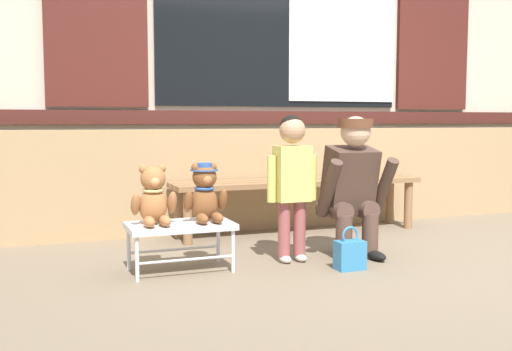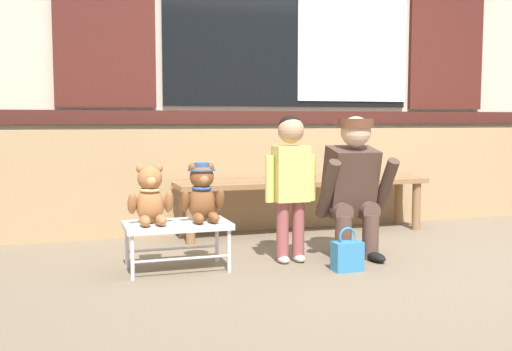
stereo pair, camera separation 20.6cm
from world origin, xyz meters
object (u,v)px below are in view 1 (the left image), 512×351
Objects in this scene: adult_crouching at (353,186)px; small_display_bench at (180,228)px; child_standing at (292,172)px; wooden_bench_long at (299,188)px; teddy_bear_with_hat at (205,194)px; teddy_bear_plain at (154,198)px; handbag_on_ground at (350,254)px.

small_display_bench is at bearing 179.51° from adult_crouching.
child_standing is 0.46m from adult_crouching.
teddy_bear_with_hat is at bearing -139.79° from wooden_bench_long.
adult_crouching is at bearing -91.08° from wooden_bench_long.
adult_crouching is at bearing -0.69° from teddy_bear_with_hat.
small_display_bench is 1.21m from adult_crouching.
adult_crouching is at bearing -0.49° from teddy_bear_plain.
handbag_on_ground is at bearing -100.06° from wooden_bench_long.
small_display_bench is 0.67× the size of child_standing.
teddy_bear_with_hat is at bearing 179.31° from adult_crouching.
child_standing is at bearing -0.71° from teddy_bear_with_hat.
wooden_bench_long reaches higher than handbag_on_ground.
adult_crouching reaches higher than handbag_on_ground.
wooden_bench_long is 7.72× the size of handbag_on_ground.
teddy_bear_plain is (-1.37, -0.89, 0.09)m from wooden_bench_long.
handbag_on_ground is (0.99, -0.33, -0.17)m from small_display_bench.
child_standing reaches higher than teddy_bear_plain.
adult_crouching is (-0.02, -0.90, 0.11)m from wooden_bench_long.
teddy_bear_with_hat is (0.16, 0.00, 0.21)m from small_display_bench.
handbag_on_ground is (0.25, -0.33, -0.50)m from child_standing.
adult_crouching is at bearing 58.16° from handbag_on_ground.
teddy_bear_with_hat reaches higher than handbag_on_ground.
teddy_bear_with_hat is at bearing 158.14° from handbag_on_ground.
small_display_bench is at bearing -143.67° from wooden_bench_long.
handbag_on_ground is at bearing -21.86° from teddy_bear_with_hat.
wooden_bench_long is 1.03m from child_standing.
small_display_bench is 1.76× the size of teddy_bear_plain.
teddy_bear_plain is 0.91m from child_standing.
child_standing is 3.52× the size of handbag_on_ground.
wooden_bench_long is 5.78× the size of teddy_bear_with_hat.
adult_crouching is (0.45, -0.01, -0.11)m from child_standing.
wooden_bench_long is 1.64m from teddy_bear_plain.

